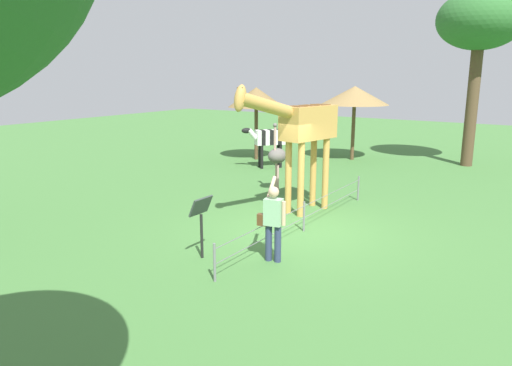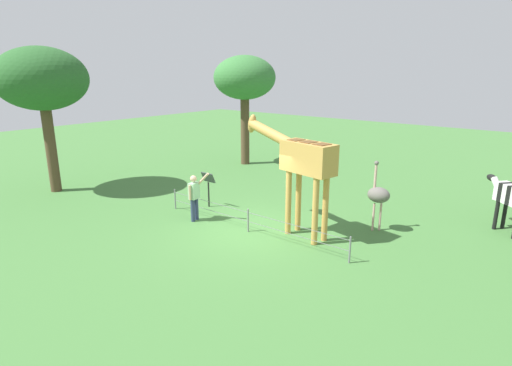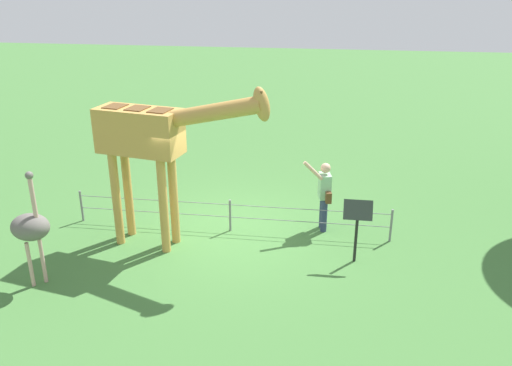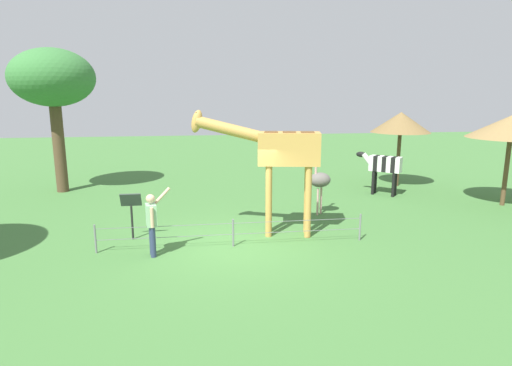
# 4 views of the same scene
# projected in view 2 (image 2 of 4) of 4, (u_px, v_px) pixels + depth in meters

# --- Properties ---
(ground_plane) EXTENTS (60.00, 60.00, 0.00)m
(ground_plane) POSITION_uv_depth(u_px,v_px,m) (250.00, 230.00, 13.04)
(ground_plane) COLOR #427538
(giraffe) EXTENTS (3.64, 1.16, 3.57)m
(giraffe) POSITION_uv_depth(u_px,v_px,m) (301.00, 161.00, 12.15)
(giraffe) COLOR #C69347
(giraffe) RESTS_ON ground_plane
(visitor) EXTENTS (0.65, 0.57, 1.70)m
(visitor) POSITION_uv_depth(u_px,v_px,m) (194.00, 195.00, 13.69)
(visitor) COLOR navy
(visitor) RESTS_ON ground_plane
(zebra) EXTENTS (1.57, 1.40, 1.66)m
(zebra) POSITION_uv_depth(u_px,v_px,m) (512.00, 197.00, 12.57)
(zebra) COLOR black
(zebra) RESTS_ON ground_plane
(ostrich) EXTENTS (0.70, 0.56, 2.25)m
(ostrich) POSITION_uv_depth(u_px,v_px,m) (378.00, 195.00, 12.76)
(ostrich) COLOR #CC9E93
(ostrich) RESTS_ON ground_plane
(tree_east) EXTENTS (3.23, 3.23, 5.70)m
(tree_east) POSITION_uv_depth(u_px,v_px,m) (245.00, 79.00, 21.20)
(tree_east) COLOR brown
(tree_east) RESTS_ON ground_plane
(tree_northeast) EXTENTS (3.56, 3.56, 5.87)m
(tree_northeast) POSITION_uv_depth(u_px,v_px,m) (42.00, 80.00, 16.13)
(tree_northeast) COLOR brown
(tree_northeast) RESTS_ON ground_plane
(info_sign) EXTENTS (0.56, 0.21, 1.32)m
(info_sign) POSITION_uv_depth(u_px,v_px,m) (208.00, 182.00, 15.08)
(info_sign) COLOR black
(info_sign) RESTS_ON ground_plane
(wire_fence) EXTENTS (7.05, 0.05, 0.75)m
(wire_fence) POSITION_uv_depth(u_px,v_px,m) (248.00, 219.00, 12.86)
(wire_fence) COLOR slate
(wire_fence) RESTS_ON ground_plane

